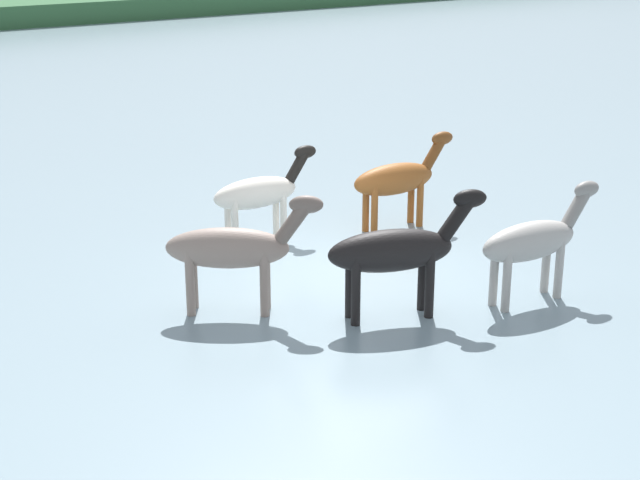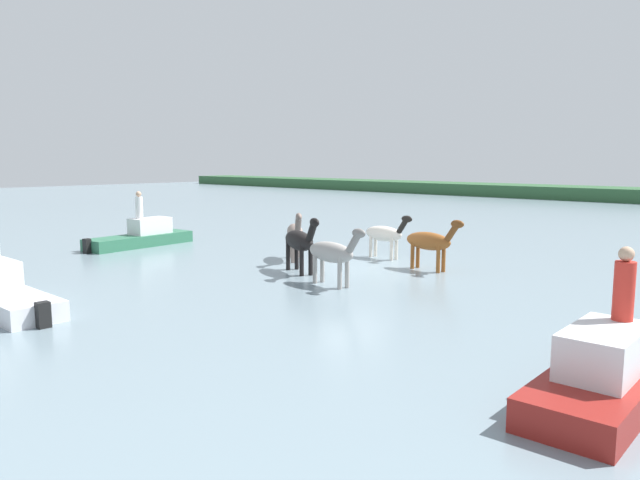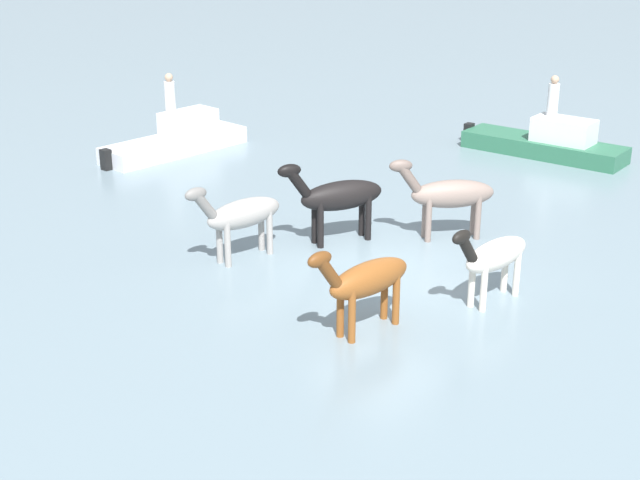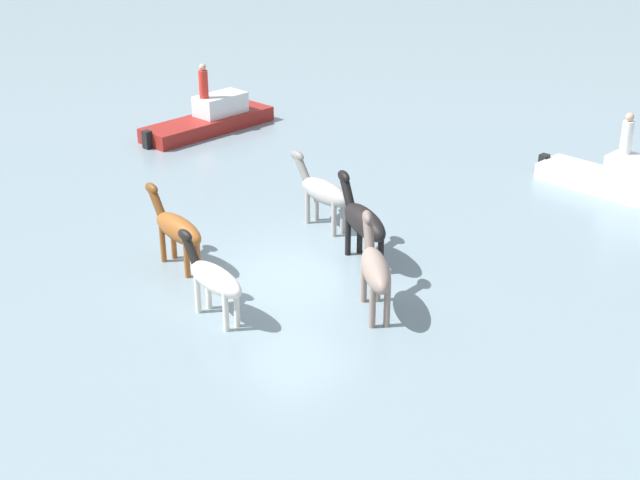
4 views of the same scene
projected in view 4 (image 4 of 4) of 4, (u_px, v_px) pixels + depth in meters
ground_plane at (292, 276)px, 20.59m from camera, size 144.42×144.42×0.00m
horse_pinto_flank at (323, 192)px, 22.79m from camera, size 2.36×0.71×1.82m
horse_dark_mare at (214, 278)px, 18.41m from camera, size 2.21×0.60×1.72m
horse_mid_herd at (177, 228)px, 20.66m from camera, size 2.34×0.68×1.81m
horse_gray_outer at (363, 221)px, 20.86m from camera, size 2.46×1.29×1.94m
horse_lead at (375, 269)px, 18.62m from camera, size 2.15×1.78×1.89m
boat_launch_far at (210, 122)px, 30.76m from camera, size 1.59×5.25×1.35m
boat_skiff_near at (620, 184)px, 25.22m from camera, size 4.90×1.37×1.34m
person_helmsman_aft at (203, 82)px, 30.08m from camera, size 0.32×0.32×1.19m
person_boatman_standing at (627, 135)px, 24.75m from camera, size 0.32×0.32×1.19m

